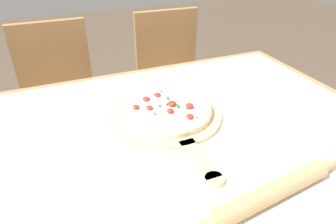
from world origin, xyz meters
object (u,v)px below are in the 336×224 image
Objects in this scene: rolling_pin at (274,192)px; chair_left at (60,95)px; chair_right at (171,76)px; pizza_peel at (167,116)px; pizza at (165,109)px.

rolling_pin is 1.27m from chair_left.
chair_right is at bearing 77.98° from rolling_pin.
pizza_peel is at bearing -68.88° from chair_left.
pizza is (0.00, 0.02, 0.02)m from pizza_peel.
pizza reaches higher than pizza_peel.
chair_left is 1.00× the size of chair_right.
rolling_pin is (0.09, -0.41, 0.02)m from pizza_peel.
pizza is 0.86m from chair_left.
pizza is at bearing 89.53° from pizza_peel.
pizza_peel is at bearing -112.24° from chair_right.
chair_left reaches higher than pizza_peel.
chair_right is (0.25, 1.18, -0.26)m from rolling_pin.
rolling_pin is at bearing -77.59° from pizza.
rolling_pin is at bearing -100.24° from chair_right.
chair_left and chair_right have the same top height.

